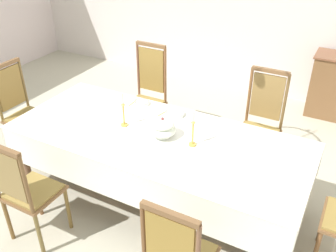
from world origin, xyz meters
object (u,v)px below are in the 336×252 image
Objects in this scene: soup_tureen at (163,128)px; candlestick_west at (124,113)px; dining_table at (157,141)px; candlestick_east at (193,132)px; spoon_primary at (166,111)px; bowl_near_right at (142,103)px; bowl_near_left at (175,113)px; chair_south_a at (26,190)px; spoon_secondary at (135,101)px; chair_north_a at (147,94)px; chair_head_west at (22,110)px; chair_north_b at (261,123)px.

candlestick_west is (-0.43, -0.00, 0.04)m from soup_tureen.
dining_table is 7.98× the size of candlestick_east.
candlestick_west is 0.52m from spoon_primary.
soup_tureen reaches higher than dining_table.
soup_tureen is 0.70m from bowl_near_right.
candlestick_west is 0.55m from bowl_near_left.
candlestick_east is at bearing -29.62° from bowl_near_right.
dining_table is at bearing 54.25° from chair_south_a.
bowl_near_right is at bearing 99.81° from candlestick_west.
bowl_near_right is 0.11m from spoon_secondary.
chair_south_a is 1.57m from spoon_primary.
spoon_primary is (0.57, -0.56, 0.17)m from chair_north_a.
bowl_near_left reaches higher than spoon_secondary.
candlestick_west is (0.35, 1.00, 0.35)m from chair_south_a.
spoon_primary is at bearing 167.83° from bowl_near_left.
chair_south_a reaches higher than bowl_near_right.
spoon_secondary reaches higher than dining_table.
bowl_near_right reaches higher than dining_table.
bowl_near_left is at bearing 103.03° from chair_head_west.
chair_north_b is 1.32m from bowl_near_right.
spoon_primary is (-0.51, 0.44, -0.14)m from candlestick_east.
chair_south_a is at bearing -137.50° from candlestick_east.
soup_tureen is at bearing -0.00° from dining_table.
bowl_near_right is (0.27, 1.46, 0.23)m from chair_south_a.
dining_table is at bearing -45.99° from bowl_near_right.
soup_tureen is 1.31× the size of bowl_near_left.
spoon_primary and spoon_secondary have the same top height.
bowl_near_right is (-0.08, 0.47, -0.12)m from candlestick_west.
chair_south_a reaches higher than soup_tureen.
spoon_primary is at bearing -4.35° from bowl_near_right.
bowl_near_right is (0.27, -0.54, 0.18)m from chair_north_a.
dining_table is 14.78× the size of bowl_near_left.
dining_table is 15.94× the size of spoon_secondary.
candlestick_east is (0.37, -0.00, 0.22)m from dining_table.
chair_head_west is at bearing 42.23° from chair_north_a.
soup_tureen reaches higher than bowl_near_left.
candlestick_east reaches higher than bowl_near_right.
chair_north_b is 6.19× the size of bowl_near_left.
chair_north_b is at bearing 37.66° from bowl_near_left.
chair_north_b is (1.45, 2.00, 0.03)m from chair_south_a.
candlestick_west is at bearing 109.07° from chair_north_a.
chair_south_a is 1.52m from candlestick_east.
chair_north_a is 4.93× the size of soup_tureen.
spoon_secondary is (-0.42, 0.05, 0.00)m from spoon_primary.
spoon_secondary is at bearing 152.07° from candlestick_east.
candlestick_west is at bearing -180.00° from dining_table.
chair_north_b is at bearing 56.18° from soup_tureen.
candlestick_west is at bearing -69.66° from spoon_secondary.
soup_tureen is 0.44m from candlestick_west.
dining_table is 0.75m from spoon_secondary.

